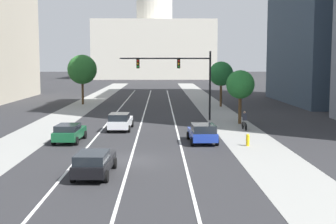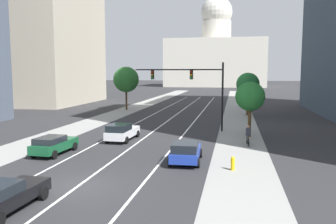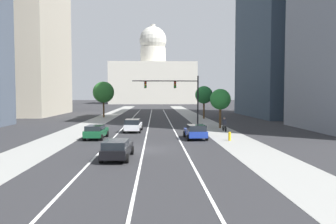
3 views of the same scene
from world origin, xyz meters
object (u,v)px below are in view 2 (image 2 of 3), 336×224
at_px(fire_hydrant, 233,163).
at_px(street_tree_far_right, 248,84).
at_px(car_green, 54,144).
at_px(traffic_signal_mast, 194,83).
at_px(car_white, 122,132).
at_px(street_tree_near_right, 250,97).
at_px(car_black, 2,196).
at_px(car_blue, 186,151).
at_px(street_tree_near_left, 126,80).
at_px(capitol_building, 216,57).
at_px(cyclist, 248,135).

xyz_separation_m(fire_hydrant, street_tree_far_right, (1.89, 29.63, 4.01)).
relative_size(car_green, street_tree_far_right, 0.72).
bearing_deg(traffic_signal_mast, fire_hydrant, -74.26).
bearing_deg(car_white, street_tree_near_right, -68.60).
bearing_deg(car_black, street_tree_far_right, -14.97).
xyz_separation_m(car_blue, fire_hydrant, (3.22, -1.36, -0.32)).
bearing_deg(car_blue, fire_hydrant, -115.11).
xyz_separation_m(car_green, fire_hydrant, (13.47, -1.92, -0.30)).
xyz_separation_m(fire_hydrant, street_tree_near_left, (-17.57, 33.27, 4.55)).
bearing_deg(street_tree_far_right, capitol_building, 95.57).
relative_size(car_blue, traffic_signal_mast, 0.45).
bearing_deg(traffic_signal_mast, street_tree_far_right, 67.72).
bearing_deg(car_green, cyclist, -64.57).
xyz_separation_m(capitol_building, car_green, (-5.12, -132.57, -11.89)).
bearing_deg(car_blue, car_white, 43.34).
relative_size(car_blue, car_black, 0.91).
bearing_deg(fire_hydrant, car_blue, 157.09).
height_order(car_white, fire_hydrant, car_white).
bearing_deg(car_white, cyclist, -88.13).
bearing_deg(car_green, street_tree_near_right, -52.88).
distance_m(cyclist, street_tree_near_right, 5.11).
bearing_deg(cyclist, street_tree_near_right, -8.59).
height_order(fire_hydrant, street_tree_near_right, street_tree_near_right).
bearing_deg(street_tree_near_right, fire_hydrant, -97.01).
xyz_separation_m(cyclist, street_tree_far_right, (0.66, 21.55, 3.63)).
relative_size(car_white, car_black, 1.03).
height_order(cyclist, street_tree_near_right, street_tree_near_right).
xyz_separation_m(car_blue, cyclist, (4.44, 6.72, 0.06)).
distance_m(car_green, fire_hydrant, 13.61).
relative_size(car_white, traffic_signal_mast, 0.51).
relative_size(cyclist, street_tree_near_left, 0.24).
relative_size(car_green, traffic_signal_mast, 0.47).
relative_size(traffic_signal_mast, street_tree_near_left, 1.33).
bearing_deg(car_blue, car_green, 84.65).
xyz_separation_m(traffic_signal_mast, cyclist, (5.40, -6.75, -4.27)).
height_order(car_black, street_tree_far_right, street_tree_far_right).
distance_m(capitol_building, car_black, 143.78).
bearing_deg(car_white, street_tree_near_left, 18.44).
height_order(car_blue, car_white, car_white).
relative_size(car_black, street_tree_far_right, 0.76).
bearing_deg(street_tree_near_left, car_black, -79.87).
xyz_separation_m(car_white, street_tree_near_right, (11.56, 4.11, 3.07)).
bearing_deg(car_blue, car_black, 143.79).
relative_size(capitol_building, street_tree_near_left, 5.85).
bearing_deg(street_tree_far_right, car_blue, -100.24).
xyz_separation_m(car_green, street_tree_near_right, (14.97, 10.25, 3.13)).
xyz_separation_m(car_black, car_green, (-3.41, 10.70, 0.01)).
distance_m(capitol_building, street_tree_near_right, 123.02).
distance_m(car_white, street_tree_far_right, 24.92).
distance_m(car_blue, fire_hydrant, 3.51).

